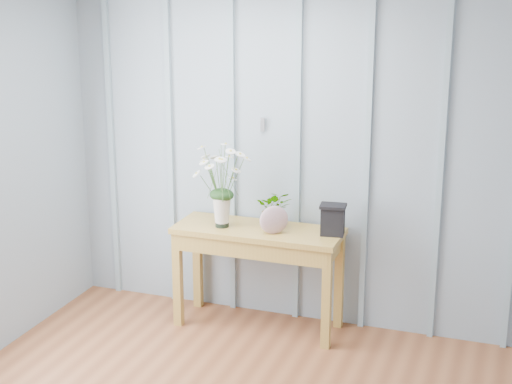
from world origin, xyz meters
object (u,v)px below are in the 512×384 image
at_px(carved_box, 333,219).
at_px(felt_disc_vessel, 274,220).
at_px(sideboard, 258,243).
at_px(daisy_vase, 221,175).

bearing_deg(carved_box, felt_disc_vessel, -162.94).
distance_m(sideboard, felt_disc_vessel, 0.27).
height_order(sideboard, daisy_vase, daisy_vase).
height_order(daisy_vase, felt_disc_vessel, daisy_vase).
xyz_separation_m(felt_disc_vessel, carved_box, (0.39, 0.12, 0.01)).
xyz_separation_m(sideboard, daisy_vase, (-0.26, -0.05, 0.50)).
bearing_deg(felt_disc_vessel, carved_box, -14.26).
xyz_separation_m(daisy_vase, carved_box, (0.79, 0.09, -0.27)).
distance_m(sideboard, carved_box, 0.58).
xyz_separation_m(sideboard, carved_box, (0.53, 0.04, 0.23)).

